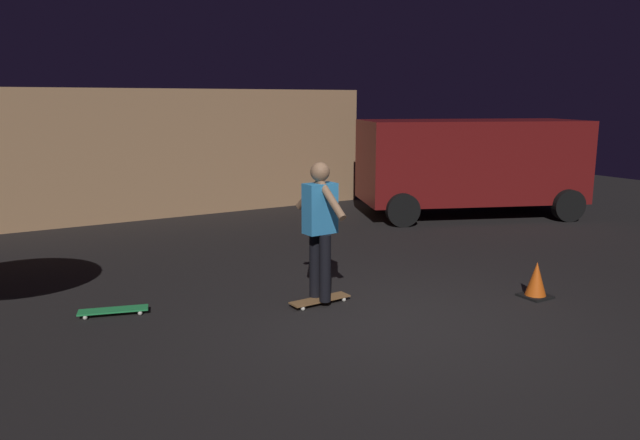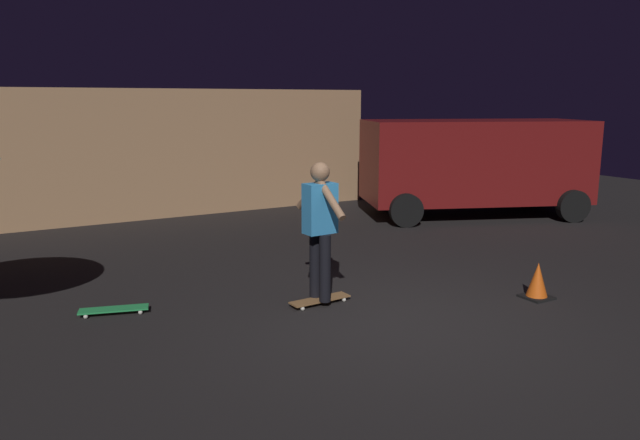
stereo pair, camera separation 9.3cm
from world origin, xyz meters
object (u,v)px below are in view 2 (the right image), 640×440
at_px(skater, 320,221).
at_px(skateboard_spare, 114,310).
at_px(skateboard_ridden, 320,300).
at_px(parked_van, 475,162).
at_px(traffic_cone, 537,282).

bearing_deg(skater, skateboard_spare, 158.75).
xyz_separation_m(skateboard_ridden, skater, (0.00, -0.00, 0.98)).
bearing_deg(skateboard_spare, skateboard_ridden, -21.25).
bearing_deg(parked_van, skateboard_ridden, -148.97).
bearing_deg(skateboard_ridden, traffic_cone, -24.69).
xyz_separation_m(skateboard_spare, skater, (2.26, -0.88, 0.98)).
distance_m(skateboard_ridden, skateboard_spare, 2.43).
relative_size(skateboard_spare, skater, 0.48).
height_order(parked_van, traffic_cone, parked_van).
bearing_deg(skateboard_ridden, skater, -45.00).
distance_m(parked_van, skateboard_spare, 8.49).
xyz_separation_m(parked_van, skateboard_spare, (-8.01, -2.58, -1.11)).
bearing_deg(skateboard_spare, traffic_cone, -23.07).
bearing_deg(traffic_cone, skateboard_spare, 156.93).
xyz_separation_m(parked_van, skateboard_ridden, (-5.75, -3.46, -1.11)).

